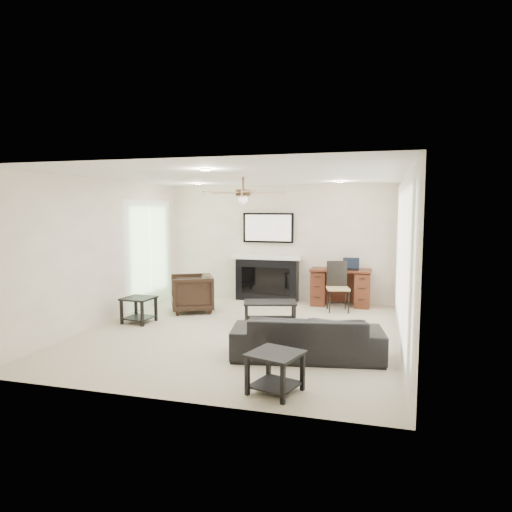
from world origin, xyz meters
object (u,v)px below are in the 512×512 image
object	(u,v)px
sofa	(307,336)
coffee_table	(270,313)
fireplace_unit	(267,257)
desk	(340,287)
armchair	(192,293)

from	to	relation	value
sofa	coffee_table	distance (m)	1.84
sofa	fireplace_unit	distance (m)	3.92
sofa	desk	size ratio (longest dim) A/B	1.64
sofa	desk	world-z (taller)	desk
sofa	armchair	size ratio (longest dim) A/B	2.52
coffee_table	fireplace_unit	size ratio (longest dim) A/B	0.47
armchair	desk	world-z (taller)	desk
fireplace_unit	desk	distance (m)	1.70
coffee_table	desk	xyz separation A→B (m)	(1.04, 1.87, 0.18)
fireplace_unit	sofa	bearing A→B (deg)	-67.90
sofa	desk	bearing A→B (deg)	-101.67
sofa	armchair	bearing A→B (deg)	-48.97
coffee_table	fireplace_unit	world-z (taller)	fireplace_unit
armchair	desk	distance (m)	3.04
fireplace_unit	armchair	bearing A→B (deg)	-128.67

